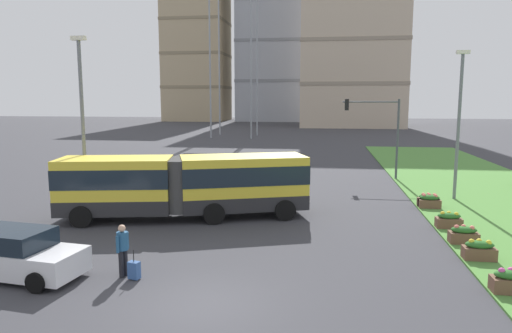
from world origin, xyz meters
TOP-DOWN VIEW (x-y plane):
  - ground_plane at (0.00, 0.00)m, footprint 260.00×260.00m
  - articulated_bus at (-3.29, 9.32)m, footprint 11.95×5.64m
  - car_white_van at (-6.54, 1.18)m, footprint 4.59×2.45m
  - car_navy_sedan at (-6.04, 21.68)m, footprint 4.42×2.06m
  - pedestrian_crossing at (-3.09, 1.72)m, footprint 0.36×0.56m
  - rolling_suitcase at (-2.64, 1.52)m, footprint 0.41×0.33m
  - flower_planter_0 at (8.88, 2.00)m, footprint 1.10×0.56m
  - flower_planter_1 at (8.88, 4.90)m, footprint 1.10×0.56m
  - flower_planter_2 at (8.88, 6.81)m, footprint 1.10×0.56m
  - flower_planter_3 at (8.88, 9.05)m, footprint 1.10×0.56m
  - flower_planter_4 at (8.88, 12.95)m, footprint 1.10×0.56m
  - flower_planter_5 at (8.88, 13.21)m, footprint 1.10×0.56m
  - traffic_light_far_right at (7.15, 22.00)m, footprint 3.98×0.28m
  - streetlight_left at (-8.50, 9.51)m, footprint 0.70×0.28m
  - streetlight_median at (10.78, 15.49)m, footprint 0.70×0.28m
  - apartment_tower_west at (-30.00, 109.23)m, footprint 15.58×14.74m
  - apartment_tower_westcentre at (-9.50, 111.02)m, footprint 19.30×14.38m
  - apartment_tower_centre at (8.78, 88.87)m, footprint 20.71×18.51m
  - transmission_pylon at (-10.19, 57.94)m, footprint 9.00×6.24m

SIDE VIEW (x-z plane):
  - ground_plane at x=0.00m, z-range 0.00..0.00m
  - rolling_suitcase at x=-2.64m, z-range -0.17..0.80m
  - flower_planter_0 at x=8.88m, z-range 0.06..0.80m
  - flower_planter_1 at x=8.88m, z-range 0.06..0.80m
  - flower_planter_2 at x=8.88m, z-range 0.06..0.80m
  - flower_planter_3 at x=8.88m, z-range 0.06..0.80m
  - flower_planter_4 at x=8.88m, z-range 0.06..0.80m
  - flower_planter_5 at x=8.88m, z-range 0.06..0.80m
  - car_white_van at x=-6.54m, z-range -0.04..1.54m
  - car_navy_sedan at x=-6.04m, z-range -0.04..1.54m
  - pedestrian_crossing at x=-3.09m, z-range 0.13..1.87m
  - articulated_bus at x=-3.29m, z-range 0.15..3.15m
  - traffic_light_far_right at x=7.15m, z-range 1.11..6.85m
  - streetlight_median at x=10.78m, z-range 0.44..8.84m
  - streetlight_left at x=-8.50m, z-range 0.44..9.20m
  - transmission_pylon at x=-10.19m, z-range 1.45..36.17m
  - apartment_tower_centre at x=8.78m, z-range 0.02..41.60m
  - apartment_tower_west at x=-30.00m, z-range 0.02..41.73m
  - apartment_tower_westcentre at x=-9.50m, z-range 0.02..49.26m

